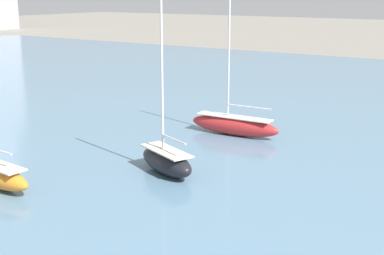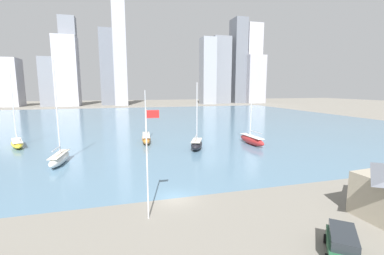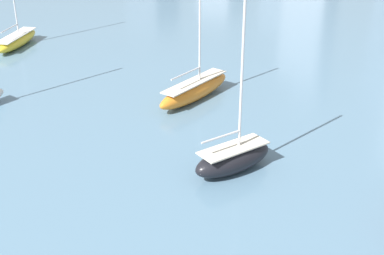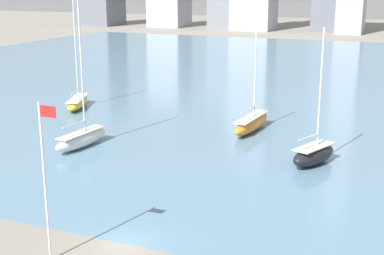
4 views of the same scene
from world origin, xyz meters
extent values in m
plane|color=gray|center=(0.00, 0.00, 0.00)|extent=(500.00, 500.00, 0.00)
cube|color=slate|center=(0.00, 70.00, 0.00)|extent=(180.00, 140.00, 0.00)
cylinder|color=silver|center=(-3.27, -3.64, 5.12)|extent=(0.14, 0.14, 10.23)
cube|color=red|center=(-2.65, -3.64, 9.73)|extent=(1.10, 0.03, 0.70)
ellipsoid|color=orange|center=(-0.21, 30.80, 0.89)|extent=(2.65, 9.64, 1.77)
cube|color=beige|center=(-0.21, 30.80, 1.72)|extent=(2.17, 7.91, 0.10)
cube|color=#2D2D33|center=(-0.21, 30.80, 0.40)|extent=(0.30, 1.72, 0.80)
cylinder|color=silver|center=(-0.15, 31.51, 6.68)|extent=(0.18, 0.18, 9.82)
cylinder|color=silver|center=(-0.31, 29.52, 2.87)|extent=(0.47, 3.99, 0.14)
ellipsoid|color=white|center=(-15.16, 17.64, 0.83)|extent=(2.57, 8.16, 1.66)
cube|color=beige|center=(-15.16, 17.64, 1.61)|extent=(2.11, 6.69, 0.10)
cube|color=#2D2D33|center=(-15.16, 17.64, 0.38)|extent=(0.30, 1.45, 0.75)
cylinder|color=silver|center=(-15.11, 18.23, 8.97)|extent=(0.18, 0.18, 14.61)
cylinder|color=silver|center=(-15.27, 16.51, 2.76)|extent=(0.48, 3.47, 0.14)
ellipsoid|color=black|center=(8.79, 21.40, 0.94)|extent=(4.34, 6.53, 1.87)
cube|color=beige|center=(8.79, 21.40, 1.82)|extent=(3.56, 5.35, 0.10)
cube|color=#2D2D33|center=(8.79, 21.40, 0.42)|extent=(0.57, 1.09, 0.84)
cylinder|color=silver|center=(8.96, 21.83, 7.50)|extent=(0.18, 0.18, 11.25)
cylinder|color=silver|center=(8.36, 20.38, 2.97)|extent=(1.33, 2.96, 0.14)
ellipsoid|color=yellow|center=(-26.34, 33.26, 0.71)|extent=(5.08, 8.75, 1.41)
cube|color=silver|center=(-26.34, 33.26, 1.37)|extent=(4.16, 7.17, 0.10)
cube|color=#2D2D33|center=(-26.34, 33.26, 0.32)|extent=(0.71, 1.50, 0.64)
cylinder|color=silver|center=(-26.58, 33.86, 8.49)|extent=(0.18, 0.18, 14.15)
cylinder|color=silver|center=(-25.89, 32.11, 2.52)|extent=(1.51, 3.54, 0.14)
camera|label=1|loc=(-22.49, -1.59, 13.56)|focal=50.00mm
camera|label=2|loc=(-5.32, -26.25, 11.96)|focal=24.00mm
camera|label=3|loc=(23.47, -6.98, 18.70)|focal=50.00mm
camera|label=4|loc=(16.76, -28.42, 16.97)|focal=50.00mm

